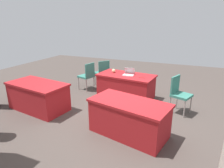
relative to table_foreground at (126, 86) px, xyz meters
name	(u,v)px	position (x,y,z in m)	size (l,w,h in m)	color
ground_plane	(116,119)	(-0.26, 1.44, -0.37)	(14.40, 14.40, 0.00)	#4C423D
table_foreground	(126,86)	(0.00, 0.00, 0.00)	(1.78, 1.05, 0.74)	#AD1E23
table_mid_left	(129,118)	(-0.74, 1.93, 0.00)	(1.76, 1.13, 0.74)	#AD1E23
table_mid_right	(38,96)	(1.88, 1.72, 0.00)	(1.72, 1.06, 0.74)	#AD1E23
chair_near_front	(87,75)	(1.47, -0.18, 0.17)	(0.54, 0.54, 0.95)	#9E9993
chair_tucked_left	(103,72)	(1.15, -0.71, 0.18)	(0.62, 0.62, 0.96)	#9E9993
chair_tucked_right	(179,92)	(-1.59, 0.44, 0.19)	(0.57, 0.57, 0.97)	#9E9993
laptop_silver	(129,74)	(-0.08, 0.00, 0.41)	(0.33, 0.31, 0.21)	silver
yarn_ball	(114,71)	(0.45, -0.09, 0.43)	(0.12, 0.12, 0.12)	beige
scissors_red	(142,78)	(-0.53, 0.13, 0.37)	(0.18, 0.04, 0.01)	red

